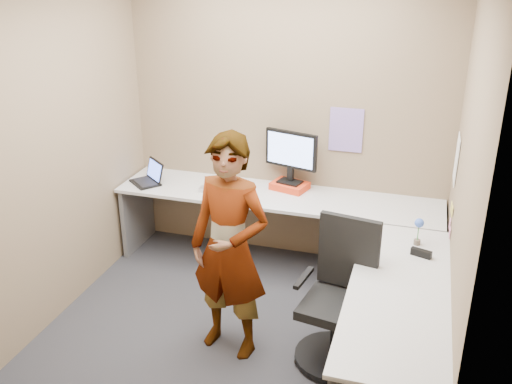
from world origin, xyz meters
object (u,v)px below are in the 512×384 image
(person, at_px, (230,248))
(monitor, at_px, (291,153))
(office_chair, at_px, (339,307))
(desk, at_px, (310,244))

(person, bearing_deg, monitor, 97.77)
(monitor, distance_m, office_chair, 1.66)
(person, bearing_deg, desk, 68.30)
(desk, height_order, monitor, monitor)
(desk, xyz_separation_m, office_chair, (0.34, -0.58, -0.16))
(monitor, relative_size, person, 0.30)
(monitor, height_order, person, person)
(desk, xyz_separation_m, person, (-0.44, -0.69, 0.25))
(monitor, bearing_deg, desk, -50.01)
(office_chair, bearing_deg, desk, 129.68)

